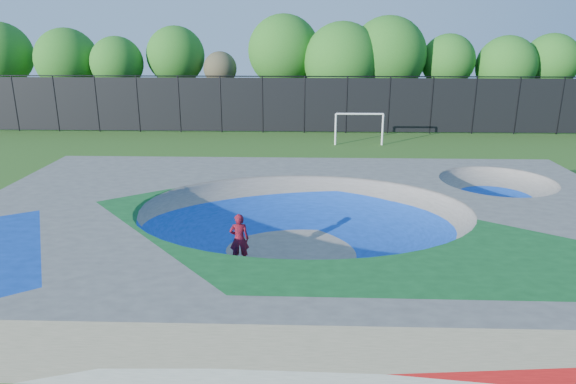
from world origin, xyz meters
The scene contains 7 objects.
ground centered at (0.00, 0.00, 0.00)m, with size 120.00×120.00×0.00m, color #2E5A19.
skate_deck centered at (0.00, 0.00, 0.75)m, with size 22.00×14.00×1.50m, color gray.
skater centered at (-1.97, -1.08, 0.83)m, with size 0.60×0.40×1.65m, color red.
skateboard centered at (-1.97, -1.08, 0.03)m, with size 0.78×0.22×0.05m, color black.
soccer_goal centered at (3.52, 16.92, 1.43)m, with size 3.12×0.12×2.06m.
fence centered at (0.00, 21.00, 2.10)m, with size 48.09×0.09×4.04m.
treeline centered at (-0.01, 25.68, 5.01)m, with size 53.09×7.42×8.39m.
Camera 1 is at (0.02, -15.77, 6.96)m, focal length 32.00 mm.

